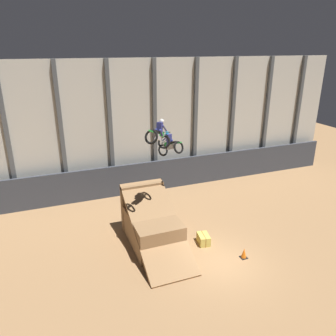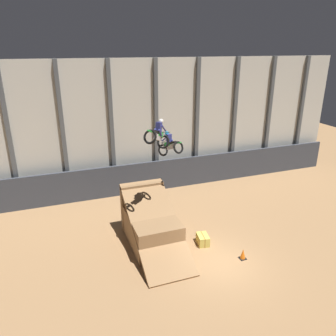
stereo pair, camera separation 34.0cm
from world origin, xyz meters
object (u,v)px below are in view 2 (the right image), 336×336
(dirt_ramp, at_px, (150,224))
(hay_bale_trackside, at_px, (203,239))
(rider_bike_right_air, at_px, (170,145))
(rider_bike_left_air, at_px, (158,135))
(traffic_cone_near_ramp, at_px, (243,254))

(dirt_ramp, xyz_separation_m, hay_bale_trackside, (2.69, -1.41, -0.77))
(dirt_ramp, distance_m, rider_bike_right_air, 4.74)
(rider_bike_right_air, distance_m, hay_bale_trackside, 5.79)
(dirt_ramp, height_order, rider_bike_left_air, rider_bike_left_air)
(hay_bale_trackside, bearing_deg, rider_bike_right_air, 109.32)
(rider_bike_right_air, xyz_separation_m, traffic_cone_near_ramp, (2.38, -4.82, -4.96))
(dirt_ramp, distance_m, hay_bale_trackside, 3.14)
(rider_bike_left_air, height_order, traffic_cone_near_ramp, rider_bike_left_air)
(dirt_ramp, relative_size, rider_bike_left_air, 3.37)
(dirt_ramp, bearing_deg, traffic_cone_near_ramp, -39.96)
(rider_bike_left_air, bearing_deg, dirt_ramp, 164.05)
(dirt_ramp, height_order, rider_bike_right_air, rider_bike_right_air)
(rider_bike_left_air, bearing_deg, rider_bike_right_air, 104.97)
(rider_bike_right_air, bearing_deg, rider_bike_left_air, -147.04)
(rider_bike_left_air, bearing_deg, traffic_cone_near_ramp, 13.40)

